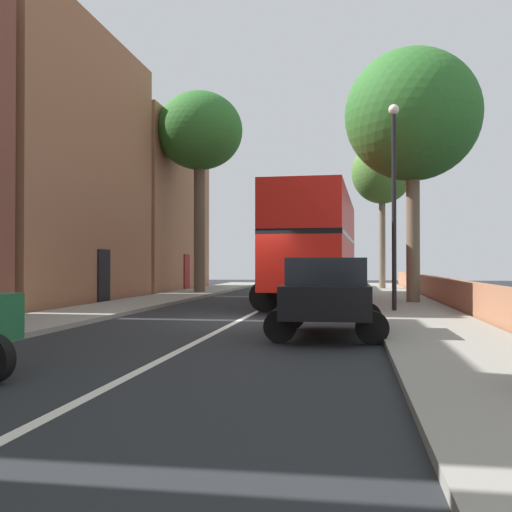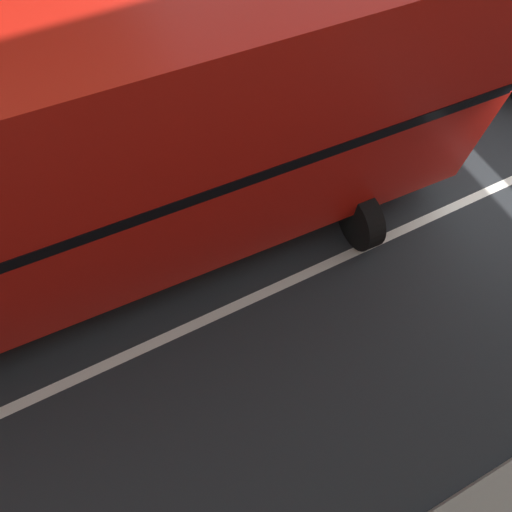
{
  "view_description": "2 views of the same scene",
  "coord_description": "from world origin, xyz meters",
  "px_view_note": "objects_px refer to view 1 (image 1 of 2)",
  "views": [
    {
      "loc": [
        2.99,
        -16.29,
        1.53
      ],
      "look_at": [
        0.01,
        2.77,
        1.79
      ],
      "focal_mm": 42.6,
      "sensor_mm": 36.0,
      "label": 1
    },
    {
      "loc": [
        -2.22,
        6.02,
        6.06
      ],
      "look_at": [
        -0.38,
        5.12,
        2.2
      ],
      "focal_mm": 28.32,
      "sensor_mm": 36.0,
      "label": 2
    }
  ],
  "objects_px": {
    "street_tree_left_0": "(200,133)",
    "street_tree_right_1": "(413,116)",
    "double_decker_bus": "(316,242)",
    "street_tree_right_3": "(382,174)",
    "parked_car_black_right_0": "(327,292)",
    "lamppost_right": "(394,190)"
  },
  "relations": [
    {
      "from": "double_decker_bus",
      "to": "street_tree_right_3",
      "type": "xyz_separation_m",
      "value": [
        3.11,
        13.08,
        4.48
      ]
    },
    {
      "from": "street_tree_left_0",
      "to": "street_tree_right_1",
      "type": "xyz_separation_m",
      "value": [
        9.99,
        -7.01,
        -1.19
      ]
    },
    {
      "from": "parked_car_black_right_0",
      "to": "street_tree_left_0",
      "type": "xyz_separation_m",
      "value": [
        -7.2,
        17.41,
        7.33
      ]
    },
    {
      "from": "double_decker_bus",
      "to": "street_tree_left_0",
      "type": "height_order",
      "value": "street_tree_left_0"
    },
    {
      "from": "street_tree_right_1",
      "to": "lamppost_right",
      "type": "relative_size",
      "value": 1.5
    },
    {
      "from": "street_tree_right_1",
      "to": "lamppost_right",
      "type": "distance_m",
      "value": 5.53
    },
    {
      "from": "double_decker_bus",
      "to": "lamppost_right",
      "type": "distance_m",
      "value": 5.06
    },
    {
      "from": "street_tree_left_0",
      "to": "street_tree_right_1",
      "type": "bearing_deg",
      "value": -35.07
    },
    {
      "from": "double_decker_bus",
      "to": "street_tree_right_1",
      "type": "height_order",
      "value": "street_tree_right_1"
    },
    {
      "from": "street_tree_right_1",
      "to": "street_tree_right_3",
      "type": "distance_m",
      "value": 12.84
    },
    {
      "from": "street_tree_left_0",
      "to": "parked_car_black_right_0",
      "type": "bearing_deg",
      "value": -67.53
    },
    {
      "from": "double_decker_bus",
      "to": "parked_car_black_right_0",
      "type": "xyz_separation_m",
      "value": [
        0.8,
        -10.14,
        -1.42
      ]
    },
    {
      "from": "street_tree_left_0",
      "to": "street_tree_right_1",
      "type": "relative_size",
      "value": 1.09
    },
    {
      "from": "double_decker_bus",
      "to": "parked_car_black_right_0",
      "type": "distance_m",
      "value": 10.27
    },
    {
      "from": "double_decker_bus",
      "to": "parked_car_black_right_0",
      "type": "relative_size",
      "value": 2.92
    },
    {
      "from": "parked_car_black_right_0",
      "to": "street_tree_right_1",
      "type": "xyz_separation_m",
      "value": [
        2.79,
        10.39,
        6.14
      ]
    },
    {
      "from": "street_tree_right_1",
      "to": "parked_car_black_right_0",
      "type": "bearing_deg",
      "value": -105.04
    },
    {
      "from": "street_tree_right_3",
      "to": "double_decker_bus",
      "type": "bearing_deg",
      "value": -103.36
    },
    {
      "from": "parked_car_black_right_0",
      "to": "lamppost_right",
      "type": "distance_m",
      "value": 6.93
    },
    {
      "from": "parked_car_black_right_0",
      "to": "street_tree_right_3",
      "type": "xyz_separation_m",
      "value": [
        2.31,
        23.22,
        5.89
      ]
    },
    {
      "from": "street_tree_right_3",
      "to": "street_tree_left_0",
      "type": "bearing_deg",
      "value": -148.54
    },
    {
      "from": "double_decker_bus",
      "to": "street_tree_left_0",
      "type": "distance_m",
      "value": 11.35
    }
  ]
}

